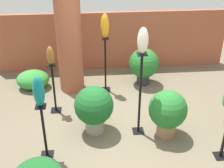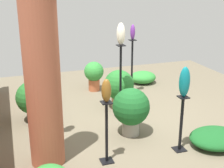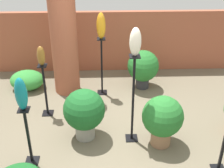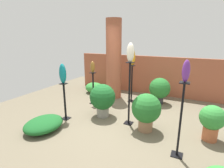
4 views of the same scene
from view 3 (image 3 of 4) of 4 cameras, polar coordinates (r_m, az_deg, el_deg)
name	(u,v)px [view 3 (image 3 of 4)]	position (r m, az deg, el deg)	size (l,w,h in m)	color
ground_plane	(115,140)	(5.31, 0.52, -10.24)	(8.00, 8.00, 0.00)	#6B604C
brick_wall_back	(110,42)	(7.25, -0.33, 7.78)	(5.60, 0.12, 1.42)	#9E5138
brick_pillar	(63,30)	(6.17, -8.90, 9.74)	(0.52, 0.52, 2.68)	#9E5138
pedestal_ivory	(133,103)	(4.93, 3.84, -3.53)	(0.20, 0.20, 1.53)	black
pedestal_bronze	(46,93)	(5.81, -12.06, -1.55)	(0.20, 0.20, 1.02)	black
pedestal_amber	(102,69)	(6.30, -1.88, 2.73)	(0.20, 0.20, 1.21)	black
pedestal_teal	(29,139)	(4.81, -14.99, -9.69)	(0.20, 0.20, 0.96)	black
art_vase_ivory	(135,42)	(4.45, 4.29, 7.70)	(0.17, 0.17, 0.43)	beige
art_vase_bronze	(41,56)	(5.47, -12.85, 5.04)	(0.14, 0.15, 0.36)	brown
art_vase_amber	(101,26)	(5.94, -2.02, 10.60)	(0.17, 0.17, 0.51)	orange
art_vase_teal	(21,94)	(4.37, -16.29, -1.77)	(0.17, 0.17, 0.50)	#0F727A
potted_plant_front_left	(143,67)	(6.57, 5.71, 3.14)	(0.66, 0.66, 0.84)	#2D2D33
potted_plant_front_right	(84,111)	(5.10, -5.10, -5.00)	(0.68, 0.68, 0.89)	gray
potted_plant_mid_right	(163,118)	(5.00, 9.23, -6.19)	(0.66, 0.66, 0.87)	#936B4C
foliage_bed_east	(27,80)	(6.86, -15.25, 0.69)	(0.72, 0.59, 0.40)	#338C38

